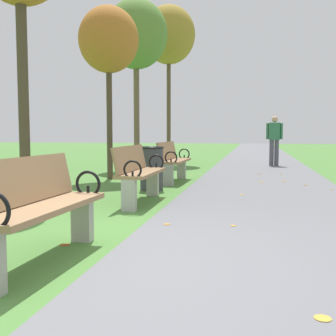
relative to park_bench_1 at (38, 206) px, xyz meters
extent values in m
plane|color=#4C7F38|center=(0.50, 0.07, -0.49)|extent=(80.00, 80.00, 0.00)
cube|color=slate|center=(1.98, 18.07, -0.48)|extent=(2.96, 44.00, 0.02)
cube|color=#93704C|center=(0.05, 0.00, -0.01)|extent=(0.49, 1.61, 0.05)
cube|color=#93704C|center=(-0.14, 0.00, 0.21)|extent=(0.18, 1.60, 0.40)
cube|color=#A8A59E|center=(0.08, 0.74, -0.26)|extent=(0.20, 0.13, 0.45)
torus|color=black|center=(0.14, 0.76, 0.10)|extent=(0.27, 0.04, 0.27)
cylinder|color=black|center=(0.14, 0.76, 0.02)|extent=(0.03, 0.03, 0.12)
cube|color=#93704C|center=(0.05, 3.18, -0.01)|extent=(0.46, 1.60, 0.05)
cube|color=#93704C|center=(-0.14, 3.18, 0.21)|extent=(0.14, 1.60, 0.40)
cube|color=#A8A59E|center=(0.06, 2.44, -0.26)|extent=(0.20, 0.12, 0.45)
cube|color=#A8A59E|center=(0.05, 3.92, -0.26)|extent=(0.20, 0.12, 0.45)
torus|color=black|center=(0.12, 2.42, 0.10)|extent=(0.27, 0.03, 0.27)
cylinder|color=black|center=(0.12, 2.42, 0.02)|extent=(0.03, 0.03, 0.12)
torus|color=black|center=(0.11, 3.94, 0.10)|extent=(0.27, 0.03, 0.27)
cylinder|color=black|center=(0.11, 3.94, 0.02)|extent=(0.03, 0.03, 0.12)
cube|color=#93704C|center=(0.05, 6.07, -0.01)|extent=(0.47, 1.61, 0.05)
cube|color=#93704C|center=(-0.14, 6.07, 0.21)|extent=(0.15, 1.60, 0.40)
cube|color=#A8A59E|center=(0.04, 5.33, -0.26)|extent=(0.20, 0.12, 0.45)
cube|color=#A8A59E|center=(0.06, 6.80, -0.26)|extent=(0.20, 0.12, 0.45)
torus|color=black|center=(0.10, 5.30, 0.10)|extent=(0.27, 0.03, 0.27)
cylinder|color=black|center=(0.10, 5.30, 0.02)|extent=(0.03, 0.03, 0.12)
torus|color=black|center=(0.12, 6.82, 0.10)|extent=(0.27, 0.03, 0.27)
cylinder|color=black|center=(0.12, 6.82, 0.02)|extent=(0.03, 0.03, 0.12)
cylinder|color=#4C3D2D|center=(-1.88, 3.03, 1.22)|extent=(0.17, 0.17, 3.42)
cylinder|color=#4C3D2D|center=(-1.60, 6.38, 0.91)|extent=(0.13, 0.13, 2.78)
ellipsoid|color=#B26B28|center=(-1.60, 6.38, 2.79)|extent=(1.41, 1.41, 1.55)
cylinder|color=brown|center=(-1.76, 9.30, 1.21)|extent=(0.17, 0.17, 3.39)
ellipsoid|color=#5B8438|center=(-1.76, 9.30, 3.57)|extent=(1.89, 1.89, 2.08)
cylinder|color=brown|center=(-1.26, 11.80, 1.47)|extent=(0.14, 0.14, 3.91)
ellipsoid|color=olive|center=(-1.26, 11.80, 4.08)|extent=(1.87, 1.87, 2.06)
cylinder|color=#4C4C56|center=(2.34, 11.03, -0.04)|extent=(0.14, 0.14, 0.85)
cylinder|color=#4C4C56|center=(2.50, 11.03, -0.04)|extent=(0.14, 0.14, 0.85)
cube|color=#33724C|center=(2.42, 11.03, 0.66)|extent=(0.34, 0.22, 0.56)
sphere|color=tan|center=(2.42, 11.03, 1.05)|extent=(0.20, 0.20, 0.20)
cylinder|color=#33724C|center=(2.20, 11.03, 0.66)|extent=(0.09, 0.09, 0.52)
cylinder|color=#33724C|center=(2.64, 11.03, 0.66)|extent=(0.09, 0.09, 0.52)
cylinder|color=#38383D|center=(-0.15, 4.63, -0.09)|extent=(0.44, 0.44, 0.80)
torus|color=black|center=(-0.15, 4.63, 0.33)|extent=(0.48, 0.48, 0.04)
cylinder|color=#93511E|center=(-0.42, 5.42, -0.48)|extent=(0.09, 0.09, 0.00)
cylinder|color=gold|center=(0.19, 7.48, -0.48)|extent=(0.07, 0.07, 0.00)
cylinder|color=#AD6B23|center=(1.92, 8.18, -0.46)|extent=(0.11, 0.11, 0.00)
cylinder|color=gold|center=(2.19, -0.72, -0.46)|extent=(0.11, 0.11, 0.00)
cylinder|color=#BC842D|center=(3.25, 5.25, -0.46)|extent=(0.08, 0.08, 0.00)
cylinder|color=#BC842D|center=(1.94, 6.22, -0.46)|extent=(0.14, 0.14, 0.00)
cylinder|color=#AD6B23|center=(2.83, 5.80, -0.46)|extent=(0.11, 0.11, 0.00)
cylinder|color=#BC842D|center=(1.55, 1.68, -0.46)|extent=(0.09, 0.09, 0.00)
cylinder|color=#AD6B23|center=(2.48, 8.23, -0.46)|extent=(0.10, 0.10, 0.00)
cylinder|color=#BC842D|center=(0.78, 1.60, -0.46)|extent=(0.08, 0.08, 0.00)
cylinder|color=#BC842D|center=(2.44, 6.52, -0.46)|extent=(0.16, 0.16, 0.00)
cylinder|color=gold|center=(1.58, 4.23, -0.46)|extent=(0.10, 0.10, 0.00)
cylinder|color=#93511E|center=(-0.04, 0.57, -0.48)|extent=(0.15, 0.15, 0.00)
cylinder|color=#AD6B23|center=(0.27, 3.58, -0.48)|extent=(0.07, 0.07, 0.00)
camera|label=1|loc=(1.78, -3.25, 0.62)|focal=45.33mm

